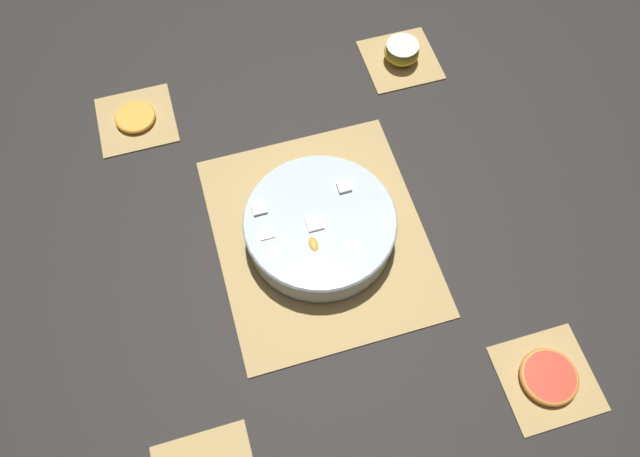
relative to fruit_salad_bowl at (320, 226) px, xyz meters
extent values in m
plane|color=black|center=(0.00, 0.00, -0.04)|extent=(6.00, 6.00, 0.00)
cube|color=tan|center=(0.00, 0.00, -0.04)|extent=(0.43, 0.37, 0.01)
cube|color=#3D2D19|center=(-0.17, 0.00, -0.04)|extent=(0.01, 0.36, 0.00)
cube|color=#3D2D19|center=(-0.13, 0.00, -0.04)|extent=(0.01, 0.36, 0.00)
cube|color=#3D2D19|center=(-0.09, 0.00, -0.04)|extent=(0.01, 0.36, 0.00)
cube|color=#3D2D19|center=(-0.04, 0.00, -0.04)|extent=(0.01, 0.36, 0.00)
cube|color=#3D2D19|center=(0.00, 0.00, -0.04)|extent=(0.01, 0.36, 0.00)
cube|color=#3D2D19|center=(0.04, 0.00, -0.04)|extent=(0.01, 0.36, 0.00)
cube|color=#3D2D19|center=(0.09, 0.00, -0.04)|extent=(0.01, 0.36, 0.00)
cube|color=#3D2D19|center=(0.13, 0.00, -0.04)|extent=(0.01, 0.36, 0.00)
cube|color=#3D2D19|center=(0.17, 0.00, -0.04)|extent=(0.01, 0.36, 0.00)
cube|color=tan|center=(-0.35, -0.28, -0.04)|extent=(0.15, 0.15, 0.01)
cube|color=#3D2D19|center=(-0.39, -0.28, -0.04)|extent=(0.00, 0.15, 0.00)
cube|color=#3D2D19|center=(-0.35, -0.28, -0.04)|extent=(0.00, 0.15, 0.00)
cube|color=#3D2D19|center=(-0.32, -0.28, -0.04)|extent=(0.00, 0.15, 0.00)
cube|color=tan|center=(0.35, -0.28, -0.04)|extent=(0.15, 0.15, 0.01)
cube|color=#3D2D19|center=(0.33, -0.28, -0.04)|extent=(0.00, 0.15, 0.00)
cube|color=#3D2D19|center=(0.38, -0.28, -0.04)|extent=(0.00, 0.15, 0.00)
cube|color=tan|center=(0.35, 0.28, -0.04)|extent=(0.15, 0.15, 0.01)
cube|color=#3D2D19|center=(0.32, 0.28, -0.04)|extent=(0.00, 0.15, 0.00)
cube|color=#3D2D19|center=(0.35, 0.28, -0.04)|extent=(0.00, 0.15, 0.00)
cube|color=#3D2D19|center=(0.39, 0.28, -0.04)|extent=(0.00, 0.15, 0.00)
cylinder|color=silver|center=(0.00, 0.00, 0.00)|extent=(0.26, 0.26, 0.06)
torus|color=silver|center=(0.00, 0.00, 0.02)|extent=(0.27, 0.27, 0.01)
cylinder|color=#F4EABC|center=(0.02, -0.02, 0.02)|extent=(0.03, 0.03, 0.01)
cylinder|color=#F4EABC|center=(0.04, -0.01, 0.00)|extent=(0.03, 0.03, 0.01)
cylinder|color=#F4EABC|center=(0.07, -0.02, 0.02)|extent=(0.03, 0.03, 0.01)
cylinder|color=#F4EABC|center=(0.02, -0.09, 0.01)|extent=(0.03, 0.03, 0.01)
cylinder|color=#F4EABC|center=(0.04, -0.08, -0.01)|extent=(0.03, 0.03, 0.01)
cylinder|color=#F4EABC|center=(0.02, -0.03, -0.01)|extent=(0.03, 0.03, 0.01)
cylinder|color=#F4EABC|center=(-0.05, -0.08, 0.00)|extent=(0.03, 0.03, 0.01)
cylinder|color=#F4EABC|center=(0.06, 0.06, -0.01)|extent=(0.03, 0.03, 0.01)
cylinder|color=#F4EABC|center=(0.10, -0.01, 0.02)|extent=(0.03, 0.03, 0.01)
cylinder|color=#F4EABC|center=(-0.07, 0.08, -0.02)|extent=(0.03, 0.03, 0.01)
cube|color=#EFEACC|center=(-0.04, 0.09, 0.01)|extent=(0.02, 0.02, 0.02)
cube|color=#EFEACC|center=(-0.02, -0.08, 0.00)|extent=(0.03, 0.03, 0.03)
cube|color=#EFEACC|center=(0.08, 0.00, -0.02)|extent=(0.02, 0.02, 0.02)
cube|color=#EFEACC|center=(-0.07, -0.04, 0.01)|extent=(0.02, 0.02, 0.02)
cube|color=#EFEACC|center=(-0.05, 0.03, -0.01)|extent=(0.02, 0.02, 0.02)
cube|color=#EFEACC|center=(0.00, 0.10, 0.02)|extent=(0.02, 0.02, 0.02)
cube|color=#EFEACC|center=(0.08, 0.04, -0.02)|extent=(0.03, 0.03, 0.03)
cube|color=#EFEACC|center=(-0.01, 0.01, 0.02)|extent=(0.03, 0.03, 0.03)
cube|color=#EFEACC|center=(-0.02, -0.01, -0.02)|extent=(0.02, 0.02, 0.02)
cube|color=#EFEACC|center=(-0.05, -0.05, -0.01)|extent=(0.02, 0.02, 0.02)
cube|color=#EFEACC|center=(0.05, -0.06, 0.02)|extent=(0.02, 0.02, 0.02)
cube|color=#EFEACC|center=(0.01, 0.04, -0.01)|extent=(0.03, 0.03, 0.03)
cube|color=#EFEACC|center=(0.05, 0.10, 0.02)|extent=(0.02, 0.02, 0.02)
cube|color=#EFEACC|center=(0.06, -0.05, -0.01)|extent=(0.02, 0.02, 0.02)
ellipsoid|color=red|center=(0.02, -0.10, -0.02)|extent=(0.02, 0.01, 0.01)
ellipsoid|color=#F9A338|center=(-0.04, 0.02, 0.02)|extent=(0.03, 0.02, 0.02)
ellipsoid|color=#F9A338|center=(-0.03, 0.05, -0.02)|extent=(0.03, 0.02, 0.01)
ellipsoid|color=red|center=(-0.10, 0.02, 0.01)|extent=(0.03, 0.02, 0.02)
ellipsoid|color=#F9A338|center=(-0.07, -0.01, -0.01)|extent=(0.03, 0.02, 0.01)
ellipsoid|color=#F9A338|center=(-0.04, 0.05, 0.00)|extent=(0.03, 0.01, 0.01)
ellipsoid|color=#F9A338|center=(0.09, -0.04, 0.00)|extent=(0.03, 0.02, 0.01)
ellipsoid|color=gold|center=(0.35, -0.28, -0.01)|extent=(0.07, 0.07, 0.04)
cylinder|color=#EFEACC|center=(0.35, -0.28, 0.00)|extent=(0.07, 0.07, 0.00)
cylinder|color=#F9A338|center=(0.35, 0.28, -0.03)|extent=(0.07, 0.07, 0.01)
torus|color=#F4A82D|center=(0.35, 0.28, -0.03)|extent=(0.08, 0.08, 0.01)
cylinder|color=red|center=(-0.35, -0.28, -0.03)|extent=(0.08, 0.08, 0.01)
torus|color=orange|center=(-0.35, -0.28, -0.03)|extent=(0.10, 0.10, 0.01)
camera|label=1|loc=(-0.49, 0.14, 0.97)|focal=35.00mm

